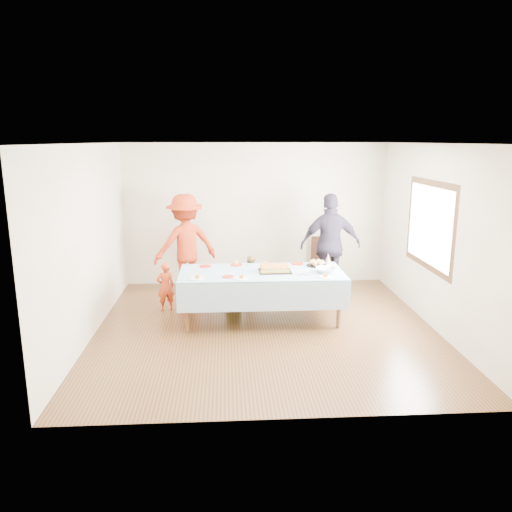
{
  "coord_description": "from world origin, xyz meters",
  "views": [
    {
      "loc": [
        -0.57,
        -7.0,
        2.75
      ],
      "look_at": [
        -0.13,
        0.3,
        1.04
      ],
      "focal_mm": 35.0,
      "sensor_mm": 36.0,
      "label": 1
    }
  ],
  "objects": [
    {
      "name": "party_hat",
      "position": [
        1.08,
        0.82,
        0.86
      ],
      "size": [
        0.1,
        0.1,
        0.16
      ],
      "primitive_type": "cone",
      "color": "silver",
      "rests_on": "party_table"
    },
    {
      "name": "plate_red_far_b",
      "position": [
        -0.41,
        0.79,
        0.79
      ],
      "size": [
        0.19,
        0.19,
        0.01
      ],
      "primitive_type": "cylinder",
      "color": "red",
      "rests_on": "party_table"
    },
    {
      "name": "toddler_right",
      "position": [
        -0.15,
        1.47,
        0.39
      ],
      "size": [
        0.41,
        0.33,
        0.78
      ],
      "primitive_type": "imported",
      "rotation": [
        0.0,
        0.0,
        3.03
      ],
      "color": "tan",
      "rests_on": "ground"
    },
    {
      "name": "plate_white_right",
      "position": [
        0.87,
        -0.02,
        0.79
      ],
      "size": [
        0.2,
        0.2,
        0.01
      ],
      "primitive_type": "cylinder",
      "color": "white",
      "rests_on": "party_table"
    },
    {
      "name": "plate_white_left",
      "position": [
        -1.0,
        0.0,
        0.79
      ],
      "size": [
        0.23,
        0.23,
        0.01
      ],
      "primitive_type": "cylinder",
      "color": "white",
      "rests_on": "party_table"
    },
    {
      "name": "punch_bowl",
      "position": [
        0.93,
        0.26,
        0.82
      ],
      "size": [
        0.3,
        0.3,
        0.07
      ],
      "primitive_type": "imported",
      "color": "silver",
      "rests_on": "party_table"
    },
    {
      "name": "dining_chair",
      "position": [
        1.27,
        2.28,
        0.52
      ],
      "size": [
        0.42,
        0.42,
        0.93
      ],
      "rotation": [
        0.0,
        0.0,
        -0.06
      ],
      "color": "black",
      "rests_on": "ground"
    },
    {
      "name": "adult_left",
      "position": [
        -1.31,
        1.92,
        0.91
      ],
      "size": [
        1.34,
        1.07,
        1.81
      ],
      "primitive_type": "imported",
      "rotation": [
        0.0,
        0.0,
        3.54
      ],
      "color": "#B53316",
      "rests_on": "ground"
    },
    {
      "name": "fork_pile",
      "position": [
        0.61,
        0.15,
        0.81
      ],
      "size": [
        0.24,
        0.18,
        0.07
      ],
      "primitive_type": null,
      "color": "white",
      "rests_on": "party_table"
    },
    {
      "name": "plate_red_far_a",
      "position": [
        -0.91,
        0.72,
        0.79
      ],
      "size": [
        0.19,
        0.19,
        0.01
      ],
      "primitive_type": "cylinder",
      "color": "red",
      "rests_on": "party_table"
    },
    {
      "name": "toddler_mid",
      "position": [
        -0.47,
        0.9,
        0.39
      ],
      "size": [
        0.39,
        0.26,
        0.78
      ],
      "primitive_type": "imported",
      "rotation": [
        0.0,
        0.0,
        3.11
      ],
      "color": "#2C7527",
      "rests_on": "ground"
    },
    {
      "name": "room_walls",
      "position": [
        0.05,
        0.0,
        1.77
      ],
      "size": [
        5.04,
        5.04,
        2.72
      ],
      "color": "beige",
      "rests_on": "ground"
    },
    {
      "name": "plate_red_far_c",
      "position": [
        0.05,
        0.74,
        0.79
      ],
      "size": [
        0.17,
        0.17,
        0.01
      ],
      "primitive_type": "cylinder",
      "color": "red",
      "rests_on": "party_table"
    },
    {
      "name": "rolls_tray",
      "position": [
        0.87,
        0.66,
        0.82
      ],
      "size": [
        0.32,
        0.32,
        0.1
      ],
      "color": "black",
      "rests_on": "party_table"
    },
    {
      "name": "ground",
      "position": [
        0.0,
        0.0,
        0.0
      ],
      "size": [
        5.0,
        5.0,
        0.0
      ],
      "primitive_type": "plane",
      "color": "#422A12",
      "rests_on": "ground"
    },
    {
      "name": "plate_red_far_d",
      "position": [
        0.58,
        0.81,
        0.79
      ],
      "size": [
        0.2,
        0.2,
        0.01
      ],
      "primitive_type": "cylinder",
      "color": "red",
      "rests_on": "party_table"
    },
    {
      "name": "toddler_left",
      "position": [
        -1.57,
        0.9,
        0.41
      ],
      "size": [
        0.35,
        0.29,
        0.81
      ],
      "primitive_type": "imported",
      "rotation": [
        0.0,
        0.0,
        3.51
      ],
      "color": "#C23B18",
      "rests_on": "ground"
    },
    {
      "name": "plate_red_near",
      "position": [
        -0.55,
        0.08,
        0.79
      ],
      "size": [
        0.17,
        0.17,
        0.01
      ],
      "primitive_type": "cylinder",
      "color": "red",
      "rests_on": "party_table"
    },
    {
      "name": "party_table",
      "position": [
        -0.04,
        0.36,
        0.72
      ],
      "size": [
        2.5,
        1.1,
        0.78
      ],
      "color": "brown",
      "rests_on": "ground"
    },
    {
      "name": "adult_right",
      "position": [
        1.28,
        1.59,
        0.92
      ],
      "size": [
        1.08,
        0.46,
        1.84
      ],
      "primitive_type": "imported",
      "rotation": [
        0.0,
        0.0,
        3.15
      ],
      "color": "#302B3B",
      "rests_on": "ground"
    },
    {
      "name": "birthday_cake",
      "position": [
        0.17,
        0.36,
        0.82
      ],
      "size": [
        0.49,
        0.38,
        0.09
      ],
      "color": "black",
      "rests_on": "party_table"
    },
    {
      "name": "plate_white_mid",
      "position": [
        -0.36,
        -0.03,
        0.79
      ],
      "size": [
        0.21,
        0.21,
        0.01
      ],
      "primitive_type": "cylinder",
      "color": "white",
      "rests_on": "party_table"
    }
  ]
}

